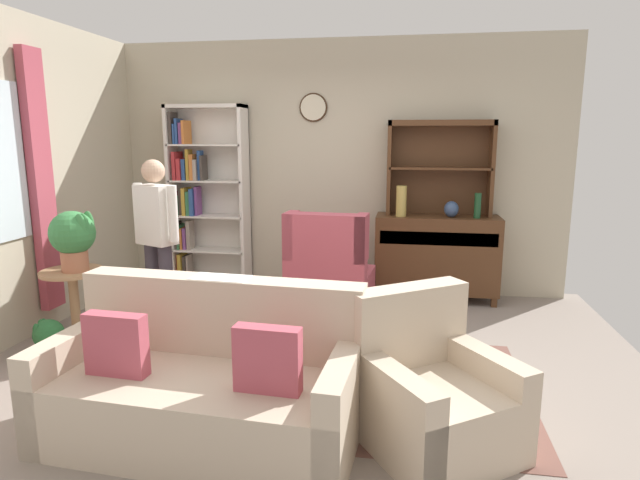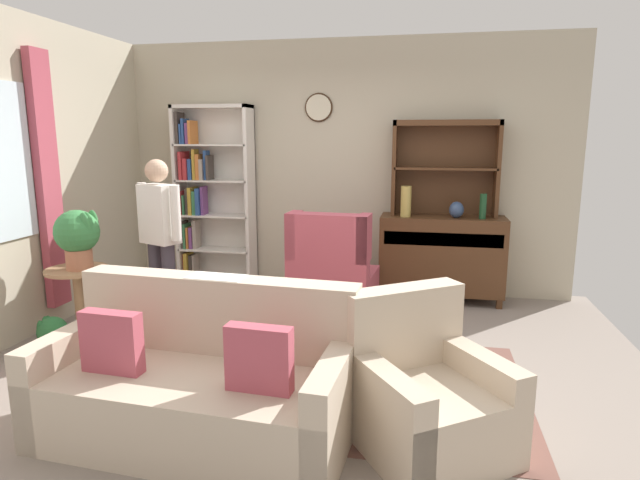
{
  "view_description": "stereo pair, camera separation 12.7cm",
  "coord_description": "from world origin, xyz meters",
  "px_view_note": "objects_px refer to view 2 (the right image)",
  "views": [
    {
      "loc": [
        0.77,
        -3.84,
        1.76
      ],
      "look_at": [
        0.1,
        0.2,
        0.95
      ],
      "focal_mm": 29.7,
      "sensor_mm": 36.0,
      "label": 1
    },
    {
      "loc": [
        0.9,
        -3.82,
        1.76
      ],
      "look_at": [
        0.1,
        0.2,
        0.95
      ],
      "focal_mm": 29.7,
      "sensor_mm": 36.0,
      "label": 2
    }
  ],
  "objects_px": {
    "sideboard_hutch": "(445,155)",
    "armchair_floral": "(425,399)",
    "plant_stand": "(79,295)",
    "potted_plant_small": "(52,333)",
    "person_reading": "(160,233)",
    "vase_tall": "(406,201)",
    "bottle_wine": "(483,206)",
    "book_stack": "(254,319)",
    "wingback_chair": "(333,278)",
    "potted_plant_large": "(78,235)",
    "coffee_table": "(258,329)",
    "bookshelf": "(208,197)",
    "sideboard": "(441,254)",
    "vase_round": "(456,210)",
    "couch_floral": "(200,384)"
  },
  "relations": [
    {
      "from": "armchair_floral",
      "to": "coffee_table",
      "type": "xyz_separation_m",
      "value": [
        -1.22,
        0.71,
        0.06
      ]
    },
    {
      "from": "armchair_floral",
      "to": "sideboard_hutch",
      "type": "bearing_deg",
      "value": 87.03
    },
    {
      "from": "sideboard_hutch",
      "to": "potted_plant_large",
      "type": "bearing_deg",
      "value": -149.01
    },
    {
      "from": "potted_plant_large",
      "to": "vase_tall",
      "type": "bearing_deg",
      "value": 31.68
    },
    {
      "from": "sideboard",
      "to": "potted_plant_large",
      "type": "xyz_separation_m",
      "value": [
        -3.08,
        -1.74,
        0.42
      ]
    },
    {
      "from": "wingback_chair",
      "to": "potted_plant_large",
      "type": "height_order",
      "value": "potted_plant_large"
    },
    {
      "from": "bookshelf",
      "to": "vase_round",
      "type": "bearing_deg",
      "value": -3.08
    },
    {
      "from": "potted_plant_large",
      "to": "coffee_table",
      "type": "height_order",
      "value": "potted_plant_large"
    },
    {
      "from": "bottle_wine",
      "to": "potted_plant_small",
      "type": "relative_size",
      "value": 0.8
    },
    {
      "from": "wingback_chair",
      "to": "potted_plant_small",
      "type": "relative_size",
      "value": 3.19
    },
    {
      "from": "plant_stand",
      "to": "sideboard",
      "type": "bearing_deg",
      "value": 28.82
    },
    {
      "from": "vase_round",
      "to": "potted_plant_small",
      "type": "relative_size",
      "value": 0.52
    },
    {
      "from": "bookshelf",
      "to": "plant_stand",
      "type": "xyz_separation_m",
      "value": [
        -0.47,
        -1.81,
        -0.67
      ]
    },
    {
      "from": "coffee_table",
      "to": "sideboard_hutch",
      "type": "bearing_deg",
      "value": 58.47
    },
    {
      "from": "vase_tall",
      "to": "bottle_wine",
      "type": "bearing_deg",
      "value": -0.66
    },
    {
      "from": "wingback_chair",
      "to": "plant_stand",
      "type": "distance_m",
      "value": 2.31
    },
    {
      "from": "couch_floral",
      "to": "coffee_table",
      "type": "height_order",
      "value": "couch_floral"
    },
    {
      "from": "sideboard_hutch",
      "to": "potted_plant_small",
      "type": "xyz_separation_m",
      "value": [
        -3.11,
        -2.24,
        -1.37
      ]
    },
    {
      "from": "vase_tall",
      "to": "couch_floral",
      "type": "relative_size",
      "value": 0.17
    },
    {
      "from": "vase_round",
      "to": "book_stack",
      "type": "xyz_separation_m",
      "value": [
        -1.52,
        -2.09,
        -0.56
      ]
    },
    {
      "from": "potted_plant_small",
      "to": "book_stack",
      "type": "xyz_separation_m",
      "value": [
        1.72,
        -0.02,
        0.25
      ]
    },
    {
      "from": "sideboard_hutch",
      "to": "coffee_table",
      "type": "bearing_deg",
      "value": -121.53
    },
    {
      "from": "wingback_chair",
      "to": "person_reading",
      "type": "distance_m",
      "value": 1.68
    },
    {
      "from": "armchair_floral",
      "to": "plant_stand",
      "type": "height_order",
      "value": "armchair_floral"
    },
    {
      "from": "potted_plant_large",
      "to": "person_reading",
      "type": "xyz_separation_m",
      "value": [
        0.59,
        0.32,
        -0.02
      ]
    },
    {
      "from": "bottle_wine",
      "to": "potted_plant_large",
      "type": "distance_m",
      "value": 3.85
    },
    {
      "from": "sideboard",
      "to": "person_reading",
      "type": "xyz_separation_m",
      "value": [
        -2.5,
        -1.42,
        0.4
      ]
    },
    {
      "from": "sideboard_hutch",
      "to": "potted_plant_small",
      "type": "distance_m",
      "value": 4.07
    },
    {
      "from": "armchair_floral",
      "to": "wingback_chair",
      "type": "relative_size",
      "value": 1.02
    },
    {
      "from": "bookshelf",
      "to": "armchair_floral",
      "type": "relative_size",
      "value": 1.96
    },
    {
      "from": "sideboard_hutch",
      "to": "armchair_floral",
      "type": "distance_m",
      "value": 3.21
    },
    {
      "from": "sideboard_hutch",
      "to": "vase_round",
      "type": "height_order",
      "value": "sideboard_hutch"
    },
    {
      "from": "vase_tall",
      "to": "bottle_wine",
      "type": "relative_size",
      "value": 1.23
    },
    {
      "from": "coffee_table",
      "to": "vase_tall",
      "type": "bearing_deg",
      "value": 64.37
    },
    {
      "from": "couch_floral",
      "to": "wingback_chair",
      "type": "relative_size",
      "value": 1.76
    },
    {
      "from": "book_stack",
      "to": "person_reading",
      "type": "bearing_deg",
      "value": 146.43
    },
    {
      "from": "potted_plant_small",
      "to": "vase_round",
      "type": "bearing_deg",
      "value": 32.52
    },
    {
      "from": "sideboard_hutch",
      "to": "wingback_chair",
      "type": "bearing_deg",
      "value": -142.19
    },
    {
      "from": "book_stack",
      "to": "coffee_table",
      "type": "bearing_deg",
      "value": 54.75
    },
    {
      "from": "wingback_chair",
      "to": "armchair_floral",
      "type": "bearing_deg",
      "value": -66.89
    },
    {
      "from": "plant_stand",
      "to": "coffee_table",
      "type": "bearing_deg",
      "value": -12.72
    },
    {
      "from": "coffee_table",
      "to": "book_stack",
      "type": "distance_m",
      "value": 0.09
    },
    {
      "from": "plant_stand",
      "to": "person_reading",
      "type": "distance_m",
      "value": 0.88
    },
    {
      "from": "sideboard",
      "to": "book_stack",
      "type": "xyz_separation_m",
      "value": [
        -1.39,
        -2.15,
        -0.07
      ]
    },
    {
      "from": "couch_floral",
      "to": "wingback_chair",
      "type": "distance_m",
      "value": 2.29
    },
    {
      "from": "person_reading",
      "to": "plant_stand",
      "type": "bearing_deg",
      "value": -154.3
    },
    {
      "from": "plant_stand",
      "to": "bottle_wine",
      "type": "bearing_deg",
      "value": 24.9
    },
    {
      "from": "potted_plant_large",
      "to": "sideboard_hutch",
      "type": "bearing_deg",
      "value": 30.99
    },
    {
      "from": "book_stack",
      "to": "potted_plant_large",
      "type": "bearing_deg",
      "value": 166.36
    },
    {
      "from": "potted_plant_small",
      "to": "person_reading",
      "type": "height_order",
      "value": "person_reading"
    }
  ]
}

